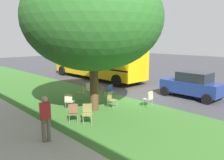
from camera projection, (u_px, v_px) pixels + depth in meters
ground at (138, 99)px, 13.98m from camera, size 80.00×80.00×0.00m
grass_verge at (99, 110)px, 11.81m from camera, size 48.00×6.00×0.01m
sidewalk_strip at (13, 133)px, 8.84m from camera, size 48.00×2.80×0.01m
street_tree at (93, 20)px, 10.95m from camera, size 6.81×6.81×7.11m
chair_0 at (73, 111)px, 9.88m from camera, size 0.58×0.57×0.88m
chair_1 at (69, 100)px, 11.69m from camera, size 0.58×0.58×0.88m
chair_2 at (82, 92)px, 13.60m from camera, size 0.56×0.56×0.88m
chair_3 at (87, 112)px, 9.76m from camera, size 0.59×0.58×0.88m
chair_4 at (111, 91)px, 13.90m from camera, size 0.42×0.42×0.88m
chair_5 at (101, 93)px, 13.18m from camera, size 0.56×0.56×0.88m
chair_6 at (89, 89)px, 14.48m from camera, size 0.43×0.43×0.88m
chair_7 at (111, 99)px, 12.01m from camera, size 0.49×0.49×0.88m
chair_8 at (149, 98)px, 12.21m from camera, size 0.44×0.43×0.88m
chair_9 at (94, 85)px, 15.48m from camera, size 0.58×0.57×0.88m
parked_car at (192, 85)px, 14.17m from camera, size 3.70×1.92×1.65m
school_bus at (96, 60)px, 20.95m from camera, size 10.40×2.80×2.88m
pedestrian_0 at (45, 117)px, 7.96m from camera, size 0.29×0.40×1.69m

